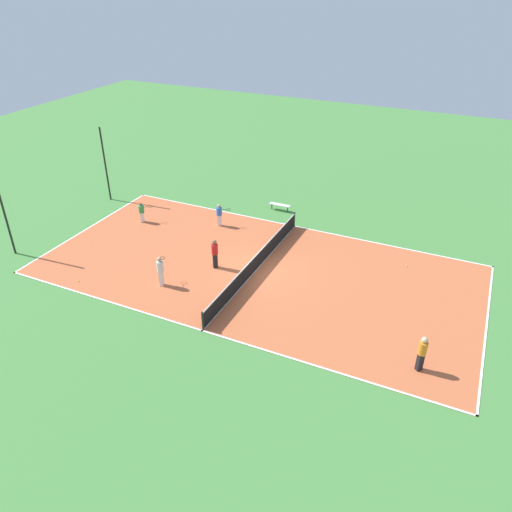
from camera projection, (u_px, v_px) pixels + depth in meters
ground_plane at (256, 270)px, 27.84m from camera, size 80.00×80.00×0.00m
court_surface at (256, 270)px, 27.83m from camera, size 11.96×24.07×0.02m
tennis_net at (256, 262)px, 27.57m from camera, size 11.76×0.10×0.99m
bench at (280, 205)px, 34.38m from camera, size 0.36×1.48×0.45m
player_center_orange at (422, 351)px, 20.46m from camera, size 0.51×0.51×1.72m
player_coach_red at (215, 252)px, 27.54m from camera, size 0.51×0.51×1.74m
player_near_blue at (219, 214)px, 32.10m from camera, size 0.68×0.99×1.50m
player_far_green at (142, 211)px, 32.63m from camera, size 0.84×0.94×1.37m
player_far_white at (160, 269)px, 26.00m from camera, size 0.99×0.66×1.71m
tennis_ball_left_sideline at (78, 281)px, 26.74m from camera, size 0.07×0.07×0.07m
tennis_ball_midcourt at (407, 266)px, 28.09m from camera, size 0.07×0.07×0.07m
tennis_ball_far_baseline at (242, 273)px, 27.43m from camera, size 0.07×0.07×0.07m
fence_post_back_left at (4, 213)px, 28.11m from camera, size 0.12×0.12×5.29m
fence_post_back_right at (105, 165)px, 34.88m from camera, size 0.12×0.12×5.29m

